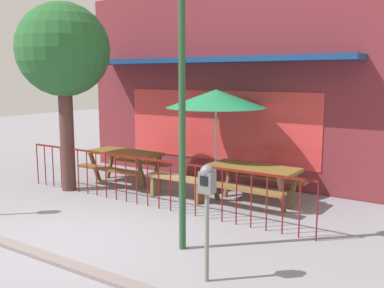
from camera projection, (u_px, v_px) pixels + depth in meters
The scene contains 11 objects.
ground at pixel (61, 240), 6.85m from camera, with size 40.00×40.00×0.00m, color gray.
pub_storefront at pixel (222, 85), 10.68m from camera, with size 8.01×1.34×4.64m.
patio_fence_front at pixel (147, 174), 8.52m from camera, with size 6.75×0.04×0.97m.
picnic_table_left at pixel (125, 158), 10.39m from camera, with size 1.80×1.36×0.79m.
picnic_table_right at pixel (253, 174), 8.69m from camera, with size 1.84×1.42×0.79m.
patio_umbrella at pixel (216, 99), 9.36m from camera, with size 2.17×2.17×2.26m.
patio_bench at pixel (177, 182), 9.10m from camera, with size 1.40×0.34×0.48m.
parking_meter_near at pixel (207, 192), 5.29m from camera, with size 0.18×0.17×1.49m.
street_tree at pixel (63, 52), 9.40m from camera, with size 2.02×2.02×4.12m.
street_lamp at pixel (182, 70), 6.10m from camera, with size 0.28×0.28×4.05m.
curb_edge at pixel (29, 252), 6.36m from camera, with size 11.22×0.20×0.11m, color gray.
Camera 1 is at (5.31, -4.33, 2.54)m, focal length 40.79 mm.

